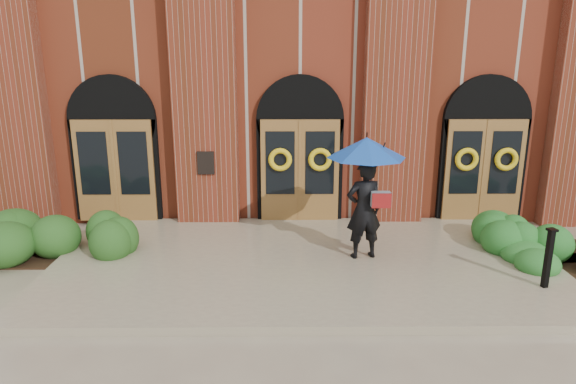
{
  "coord_description": "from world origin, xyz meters",
  "views": [
    {
      "loc": [
        -0.39,
        -9.49,
        4.2
      ],
      "look_at": [
        -0.3,
        1.0,
        1.33
      ],
      "focal_mm": 32.0,
      "sensor_mm": 36.0,
      "label": 1
    }
  ],
  "objects_px": {
    "hedge_wall_right": "(543,236)",
    "metal_post": "(548,257)",
    "man_with_umbrella": "(366,175)",
    "hedge_wall_left": "(57,236)"
  },
  "relations": [
    {
      "from": "metal_post",
      "to": "hedge_wall_left",
      "type": "bearing_deg",
      "value": 168.42
    },
    {
      "from": "man_with_umbrella",
      "to": "hedge_wall_right",
      "type": "height_order",
      "value": "man_with_umbrella"
    },
    {
      "from": "metal_post",
      "to": "hedge_wall_left",
      "type": "distance_m",
      "value": 9.65
    },
    {
      "from": "hedge_wall_left",
      "to": "hedge_wall_right",
      "type": "bearing_deg",
      "value": 0.41
    },
    {
      "from": "man_with_umbrella",
      "to": "hedge_wall_right",
      "type": "xyz_separation_m",
      "value": [
        3.99,
        0.58,
        -1.5
      ]
    },
    {
      "from": "hedge_wall_left",
      "to": "man_with_umbrella",
      "type": "bearing_deg",
      "value": -4.52
    },
    {
      "from": "hedge_wall_right",
      "to": "metal_post",
      "type": "bearing_deg",
      "value": -115.22
    },
    {
      "from": "metal_post",
      "to": "hedge_wall_right",
      "type": "xyz_separation_m",
      "value": [
        0.95,
        2.01,
        -0.35
      ]
    },
    {
      "from": "man_with_umbrella",
      "to": "hedge_wall_left",
      "type": "distance_m",
      "value": 6.59
    },
    {
      "from": "metal_post",
      "to": "hedge_wall_right",
      "type": "bearing_deg",
      "value": 64.78
    }
  ]
}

